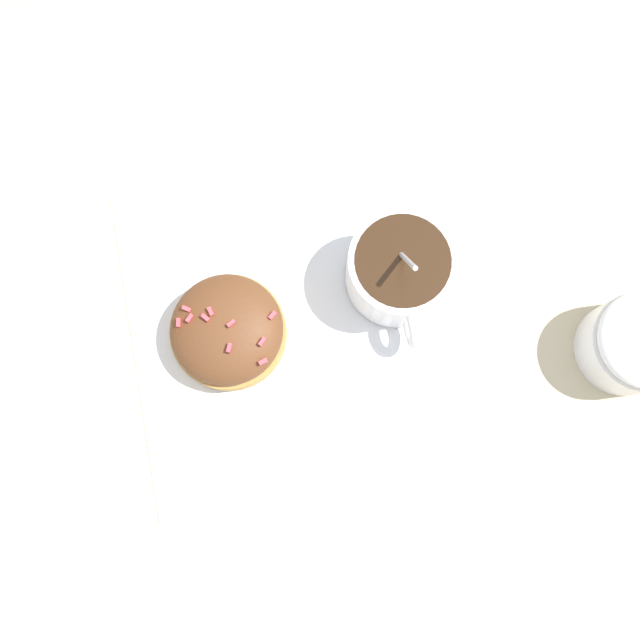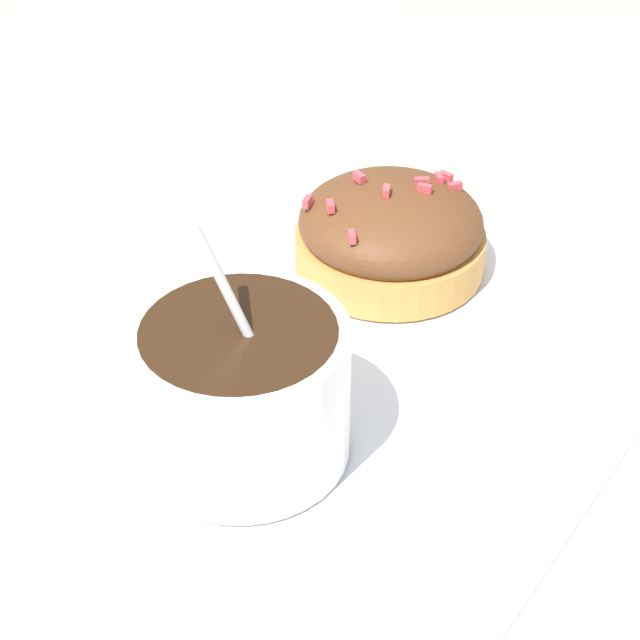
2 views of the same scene
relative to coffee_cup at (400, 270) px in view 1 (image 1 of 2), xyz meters
The scene contains 5 objects.
ground_plane 0.08m from the coffee_cup, behind, with size 3.00×3.00×0.00m, color #C6B793.
paper_napkin 0.08m from the coffee_cup, behind, with size 0.33×0.31×0.00m.
coffee_cup is the anchor object (origin of this frame).
frosted_pastry 0.15m from the coffee_cup, behind, with size 0.10×0.10×0.05m.
sugar_bowl 0.20m from the coffee_cup, 31.52° to the right, with size 0.08×0.08×0.07m.
Camera 1 is at (-0.03, -0.11, 0.63)m, focal length 42.00 mm.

